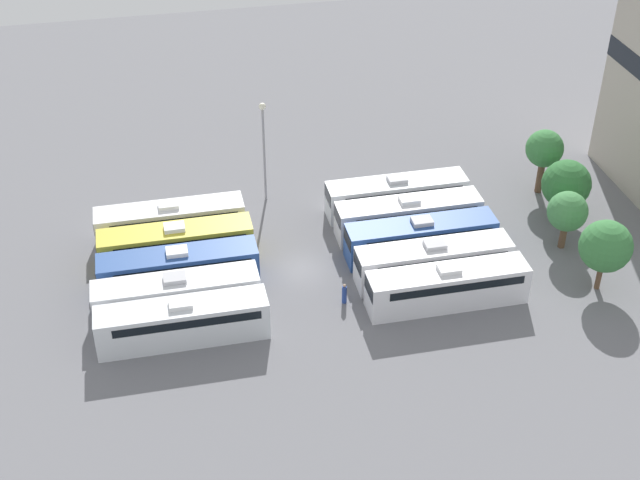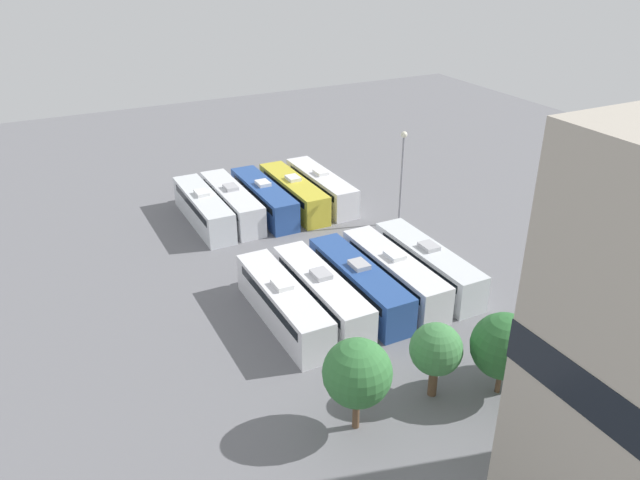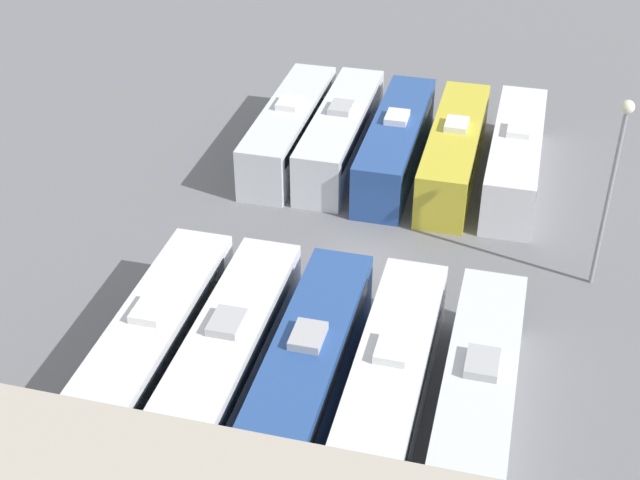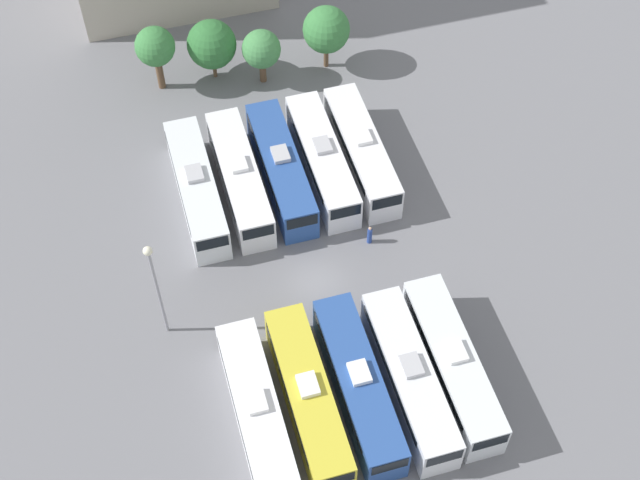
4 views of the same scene
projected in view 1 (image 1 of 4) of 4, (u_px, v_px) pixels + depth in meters
The scene contains 17 objects.
ground_plane at pixel (302, 269), 69.42m from camera, with size 115.07×115.07×0.00m, color slate.
bus_0 at pixel (171, 221), 72.00m from camera, with size 2.61×11.94×3.36m.
bus_1 at pixel (177, 244), 69.40m from camera, with size 2.61×11.94×3.36m.
bus_2 at pixel (179, 268), 66.77m from camera, with size 2.61×11.94×3.36m.
bus_3 at pixel (177, 295), 64.10m from camera, with size 2.61×11.94×3.36m.
bus_4 at pixel (183, 321), 61.74m from camera, with size 2.61×11.94×3.36m.
bus_5 at pixel (397, 195), 75.28m from camera, with size 2.61×11.94×3.36m.
bus_6 at pixel (409, 216), 72.66m from camera, with size 2.61×11.94×3.36m.
bus_7 at pixel (421, 237), 70.10m from camera, with size 2.61×11.94×3.36m.
bus_8 at pixel (434, 261), 67.51m from camera, with size 2.61×11.94×3.36m.
bus_9 at pixel (448, 286), 65.00m from camera, with size 2.61×11.94×3.36m.
worker_person at pixel (344, 294), 65.59m from camera, with size 0.36×0.36×1.69m.
light_pole at pixel (264, 137), 74.31m from camera, with size 0.60×0.60×9.25m.
tree_0 at pixel (544, 149), 76.43m from camera, with size 3.26×3.26×5.96m.
tree_1 at pixel (566, 184), 73.25m from camera, with size 4.08×4.08×5.49m.
tree_2 at pixel (567, 212), 69.98m from camera, with size 3.21×3.21×5.01m.
tree_3 at pixel (606, 246), 65.25m from camera, with size 3.93×3.93×5.85m.
Camera 1 is at (54.69, -10.36, 41.58)m, focal length 50.00 mm.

